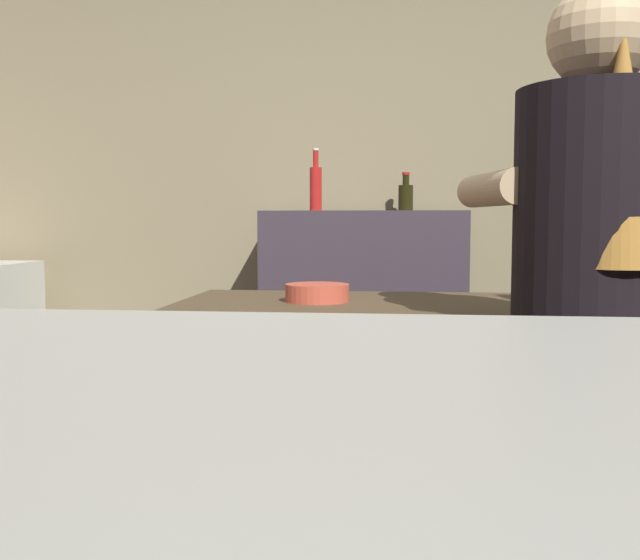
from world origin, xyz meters
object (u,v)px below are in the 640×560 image
(bartender, at_px, (593,313))
(bottle_hot_sauce, at_px, (406,196))
(mixing_bowl, at_px, (317,293))
(bottle_soy, at_px, (316,186))

(bartender, height_order, bottle_hot_sauce, bartender)
(mixing_bowl, height_order, bottle_soy, bottle_soy)
(mixing_bowl, relative_size, bottle_hot_sauce, 1.05)
(mixing_bowl, bearing_deg, bottle_soy, 96.68)
(bartender, bearing_deg, mixing_bowl, 44.49)
(bottle_soy, height_order, bottle_hot_sauce, bottle_soy)
(mixing_bowl, bearing_deg, bottle_hot_sauce, 78.19)
(bottle_soy, relative_size, bottle_hot_sauce, 1.52)
(mixing_bowl, distance_m, bottle_soy, 1.12)
(bartender, height_order, mixing_bowl, bartender)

